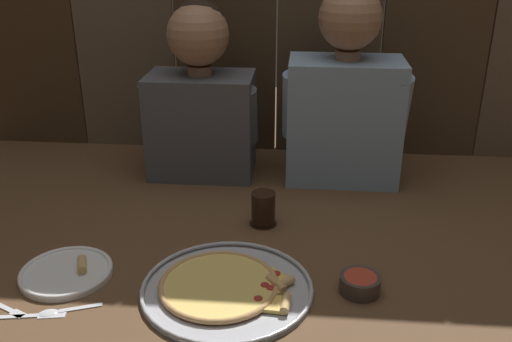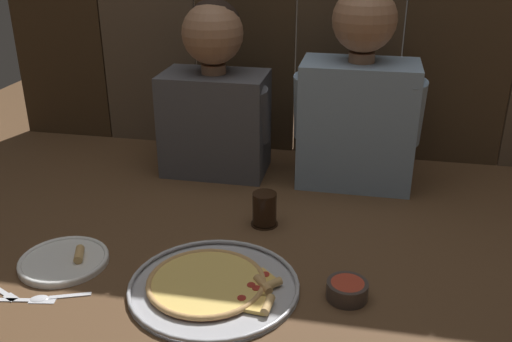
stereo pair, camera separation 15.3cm
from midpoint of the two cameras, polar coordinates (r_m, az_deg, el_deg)
The scene contains 10 objects.
ground_plane at distance 1.53m, azimuth -2.56°, elevation -7.80°, with size 3.20×3.20×0.00m, color brown.
pizza_tray at distance 1.37m, azimuth -6.33°, elevation -11.57°, with size 0.41×0.41×0.03m.
dinner_plate at distance 1.51m, azimuth -21.28°, elevation -9.49°, with size 0.22×0.22×0.03m.
drinking_glass at distance 1.62m, azimuth -1.82°, elevation -3.89°, with size 0.08×0.08×0.10m.
dipping_bowl at distance 1.36m, azimuth 7.17°, elevation -11.18°, with size 0.10×0.10×0.04m.
table_fork at distance 1.46m, azimuth -26.68°, elevation -12.24°, with size 0.12×0.07×0.01m.
table_knife at distance 1.41m, azimuth -24.66°, elevation -13.13°, with size 0.16×0.04×0.01m.
table_spoon at distance 1.40m, azimuth -22.26°, elevation -12.91°, with size 0.14×0.07×0.01m.
diner_left at distance 1.89m, azimuth -7.93°, elevation 7.52°, with size 0.38×0.22×0.58m.
diner_right at distance 1.84m, azimuth 6.60°, elevation 7.85°, with size 0.40×0.22×0.63m.
Camera 1 is at (0.11, -1.30, 0.80)m, focal length 39.92 mm.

